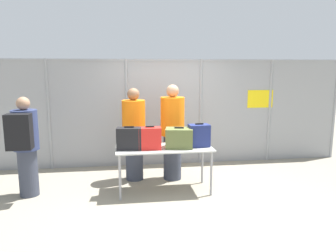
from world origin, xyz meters
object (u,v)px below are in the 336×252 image
(inspection_table, at_px, (164,151))
(security_worker_far, at_px, (134,133))
(suitcase_black, at_px, (129,139))
(suitcase_olive, at_px, (179,138))
(suitcase_red, at_px, (150,138))
(suitcase_navy, at_px, (199,136))
(security_worker_near, at_px, (172,131))
(traveler_hooded, at_px, (25,143))
(utility_trailer, at_px, (247,127))

(inspection_table, distance_m, security_worker_far, 0.87)
(suitcase_black, bearing_deg, suitcase_olive, 0.98)
(suitcase_black, height_order, suitcase_red, same)
(suitcase_black, relative_size, suitcase_navy, 1.05)
(inspection_table, bearing_deg, suitcase_black, -172.96)
(suitcase_red, relative_size, security_worker_far, 0.22)
(suitcase_navy, distance_m, security_worker_near, 0.75)
(inspection_table, bearing_deg, security_worker_near, 68.67)
(inspection_table, distance_m, traveler_hooded, 2.30)
(security_worker_near, bearing_deg, suitcase_olive, 86.55)
(security_worker_near, height_order, security_worker_far, security_worker_near)
(suitcase_red, xyz_separation_m, utility_trailer, (3.18, 3.75, -0.56))
(suitcase_olive, height_order, security_worker_far, security_worker_far)
(inspection_table, height_order, suitcase_olive, suitcase_olive)
(suitcase_red, xyz_separation_m, traveler_hooded, (-2.04, 0.16, -0.05))
(traveler_hooded, relative_size, security_worker_far, 0.95)
(security_worker_near, bearing_deg, security_worker_far, -9.47)
(suitcase_red, relative_size, suitcase_olive, 0.78)
(inspection_table, relative_size, security_worker_near, 0.90)
(suitcase_red, relative_size, utility_trailer, 0.11)
(suitcase_olive, relative_size, suitcase_navy, 1.23)
(inspection_table, bearing_deg, suitcase_red, -159.02)
(suitcase_olive, bearing_deg, security_worker_near, 90.65)
(suitcase_navy, bearing_deg, traveler_hooded, 178.01)
(security_worker_far, bearing_deg, suitcase_red, 116.63)
(suitcase_black, height_order, utility_trailer, suitcase_black)
(traveler_hooded, xyz_separation_m, security_worker_far, (1.80, 0.63, -0.01))
(security_worker_near, bearing_deg, traveler_hooded, 8.32)
(inspection_table, distance_m, suitcase_navy, 0.66)
(suitcase_black, height_order, suitcase_olive, suitcase_black)
(suitcase_red, xyz_separation_m, security_worker_near, (0.49, 0.72, -0.03))
(inspection_table, relative_size, suitcase_navy, 4.00)
(inspection_table, distance_m, suitcase_black, 0.65)
(suitcase_black, xyz_separation_m, security_worker_near, (0.84, 0.70, -0.03))
(suitcase_black, height_order, security_worker_far, security_worker_far)
(suitcase_red, relative_size, suitcase_navy, 0.96)
(suitcase_olive, relative_size, traveler_hooded, 0.30)
(suitcase_black, distance_m, utility_trailer, 5.16)
(security_worker_far, bearing_deg, suitcase_olive, 144.41)
(inspection_table, relative_size, suitcase_black, 3.79)
(suitcase_navy, bearing_deg, suitcase_olive, -175.84)
(inspection_table, relative_size, security_worker_far, 0.93)
(traveler_hooded, height_order, utility_trailer, traveler_hooded)
(inspection_table, xyz_separation_m, utility_trailer, (2.93, 3.65, -0.30))
(suitcase_olive, distance_m, security_worker_far, 1.05)
(security_worker_near, distance_m, utility_trailer, 4.08)
(traveler_hooded, bearing_deg, inspection_table, 11.75)
(suitcase_olive, bearing_deg, suitcase_navy, 4.16)
(suitcase_black, bearing_deg, security_worker_far, 82.08)
(inspection_table, height_order, suitcase_black, suitcase_black)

